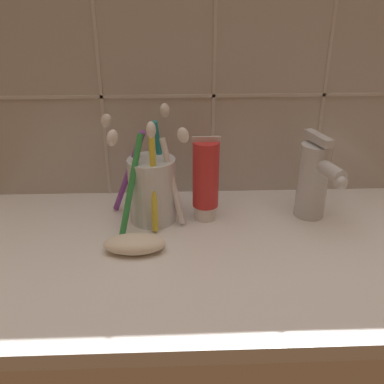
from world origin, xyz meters
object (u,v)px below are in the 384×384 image
at_px(toothbrush_cup, 152,186).
at_px(toothpaste_tube, 205,179).
at_px(sink_faucet, 315,178).
at_px(soap_bar, 135,244).

xyz_separation_m(toothbrush_cup, toothpaste_tube, (0.08, 0.00, 0.01)).
bearing_deg(toothbrush_cup, toothpaste_tube, 0.79).
xyz_separation_m(toothpaste_tube, sink_faucet, (0.17, -0.00, -0.00)).
xyz_separation_m(toothbrush_cup, sink_faucet, (0.25, -0.00, 0.01)).
bearing_deg(toothpaste_tube, soap_bar, -137.31).
xyz_separation_m(toothbrush_cup, soap_bar, (-0.02, -0.09, -0.04)).
bearing_deg(sink_faucet, toothpaste_tube, -105.32).
distance_m(toothbrush_cup, toothpaste_tube, 0.08).
relative_size(toothbrush_cup, soap_bar, 2.04).
bearing_deg(soap_bar, toothbrush_cup, 77.29).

